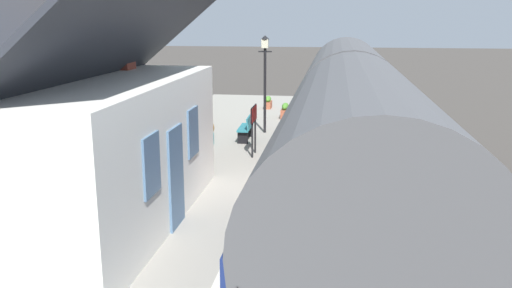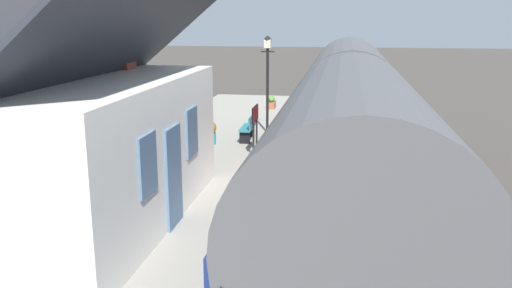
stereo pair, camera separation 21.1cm
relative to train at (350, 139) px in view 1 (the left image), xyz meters
name	(u,v)px [view 1 (the left image)]	position (x,y,z in m)	size (l,w,h in m)	color
ground_plane	(311,217)	(0.46, 0.90, -2.21)	(160.00, 160.00, 0.00)	#423D38
platform	(176,195)	(0.46, 4.51, -1.81)	(32.00, 5.22, 0.82)	gray
platform_edge_coping	(266,185)	(0.46, 2.08, -1.39)	(32.00, 0.36, 0.02)	beige
rail_near	(375,218)	(0.46, -0.72, -2.14)	(52.00, 0.08, 0.14)	gray
rail_far	(318,215)	(0.46, 0.72, -2.14)	(52.00, 0.08, 0.14)	gray
train	(350,139)	(0.00, 0.00, 0.00)	(16.93, 2.73, 4.32)	black
station_building	(82,146)	(-2.52, 5.56, 0.25)	(7.58, 4.23, 5.83)	white
bench_mid_platform	(247,127)	(5.48, 3.42, -0.92)	(1.41, 0.47, 0.88)	#26727F
planter_edge_near	(285,111)	(10.01, 2.49, -1.09)	(0.99, 0.32, 0.63)	#9E5138
planter_under_sign	(268,102)	(12.30, 3.53, -1.12)	(0.75, 0.32, 0.58)	#9E5138
planter_edge_far	(207,132)	(4.68, 4.68, -0.97)	(0.53, 0.53, 0.87)	teal
lamp_post_platform	(265,65)	(6.84, 2.96, 1.12)	(0.32, 0.50, 3.60)	black
station_sign_board	(254,118)	(3.45, 2.86, -0.21)	(0.96, 0.06, 1.57)	black
tree_far_right	(116,6)	(13.31, 11.29, 3.40)	(4.43, 4.46, 8.44)	#4C3828
tree_behind_building	(15,0)	(4.89, 11.38, 3.40)	(3.50, 3.36, 7.93)	#4C3828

